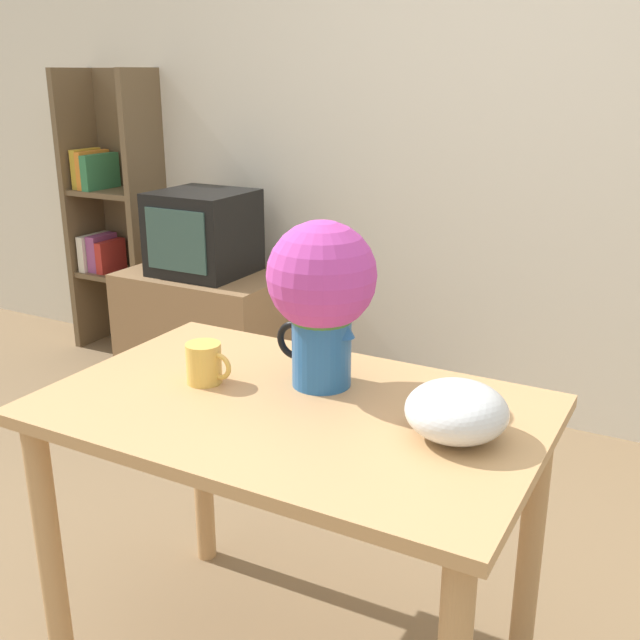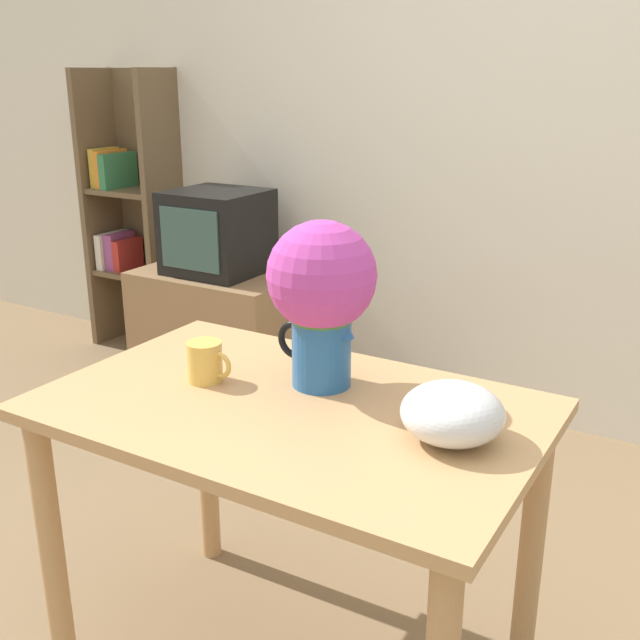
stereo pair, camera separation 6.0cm
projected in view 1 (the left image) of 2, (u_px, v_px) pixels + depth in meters
name	position (u px, v px, depth m)	size (l,w,h in m)	color
wall_back	(544.00, 121.00, 3.01)	(8.00, 0.05, 2.60)	silver
table	(292.00, 455.00, 1.74)	(1.13, 0.72, 0.77)	tan
flower_vase	(322.00, 291.00, 1.73)	(0.26, 0.26, 0.40)	#235B9E
coffee_mug	(205.00, 363.00, 1.80)	(0.12, 0.09, 0.10)	gold
white_bowl	(457.00, 411.00, 1.52)	(0.21, 0.21, 0.12)	silver
tv_stand	(209.00, 331.00, 3.62)	(0.77, 0.51, 0.59)	#8E6B47
tv_set	(203.00, 233.00, 3.47)	(0.42, 0.41, 0.38)	black
bookshelf	(115.00, 216.00, 4.07)	(0.50, 0.29, 1.51)	brown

